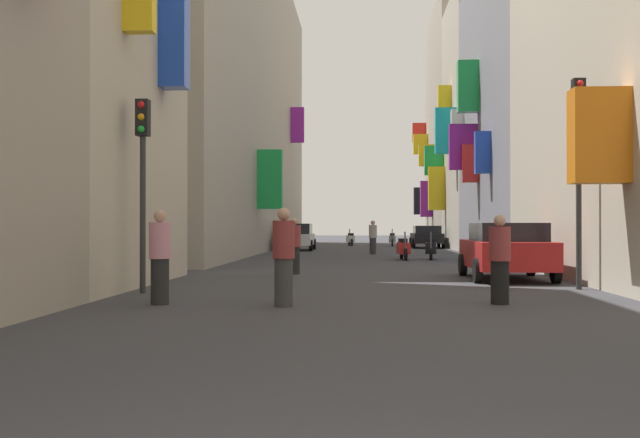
# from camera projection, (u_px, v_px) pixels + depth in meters

# --- Properties ---
(ground_plane) EXTENTS (140.00, 140.00, 0.00)m
(ground_plane) POSITION_uv_depth(u_px,v_px,m) (364.00, 258.00, 32.71)
(ground_plane) COLOR #38383D
(building_left_mid_c) EXTENTS (7.16, 39.04, 17.42)m
(building_left_mid_c) POSITION_uv_depth(u_px,v_px,m) (222.00, 95.00, 43.67)
(building_left_mid_c) COLOR #9E9384
(building_left_mid_c) RESTS_ON ground
(building_right_mid_a) EXTENTS (7.23, 14.11, 13.01)m
(building_right_mid_a) POSITION_uv_depth(u_px,v_px,m) (549.00, 107.00, 33.56)
(building_right_mid_a) COLOR gray
(building_right_mid_a) RESTS_ON ground
(building_right_mid_b) EXTENTS (7.19, 8.64, 14.58)m
(building_right_mid_b) POSITION_uv_depth(u_px,v_px,m) (501.00, 124.00, 44.92)
(building_right_mid_b) COLOR #B2A899
(building_right_mid_b) RESTS_ON ground
(building_right_mid_c) EXTENTS (7.17, 13.07, 16.93)m
(building_right_mid_c) POSITION_uv_depth(u_px,v_px,m) (474.00, 127.00, 55.77)
(building_right_mid_c) COLOR #9E9384
(building_right_mid_c) RESTS_ON ground
(parked_car_black) EXTENTS (1.92, 4.18, 1.35)m
(parked_car_black) POSITION_uv_depth(u_px,v_px,m) (427.00, 236.00, 47.12)
(parked_car_black) COLOR black
(parked_car_black) RESTS_ON ground
(parked_car_white) EXTENTS (1.92, 4.30, 1.47)m
(parked_car_white) POSITION_uv_depth(u_px,v_px,m) (297.00, 236.00, 42.85)
(parked_car_white) COLOR white
(parked_car_white) RESTS_ON ground
(parked_car_red) EXTENTS (2.03, 4.21, 1.45)m
(parked_car_red) POSITION_uv_depth(u_px,v_px,m) (506.00, 249.00, 19.86)
(parked_car_red) COLOR #B21E1E
(parked_car_red) RESTS_ON ground
(scooter_white) EXTENTS (0.59, 1.80, 1.13)m
(scooter_white) POSITION_uv_depth(u_px,v_px,m) (350.00, 239.00, 51.72)
(scooter_white) COLOR silver
(scooter_white) RESTS_ON ground
(scooter_red) EXTENTS (0.51, 1.97, 1.13)m
(scooter_red) POSITION_uv_depth(u_px,v_px,m) (403.00, 248.00, 31.02)
(scooter_red) COLOR red
(scooter_red) RESTS_ON ground
(scooter_black) EXTENTS (0.55, 1.81, 1.13)m
(scooter_black) POSITION_uv_depth(u_px,v_px,m) (431.00, 248.00, 31.27)
(scooter_black) COLOR black
(scooter_black) RESTS_ON ground
(scooter_silver) EXTENTS (0.49, 1.90, 1.13)m
(scooter_silver) POSITION_uv_depth(u_px,v_px,m) (392.00, 239.00, 51.14)
(scooter_silver) COLOR #ADADB2
(scooter_silver) RESTS_ON ground
(pedestrian_crossing) EXTENTS (0.53, 0.53, 1.70)m
(pedestrian_crossing) POSITION_uv_depth(u_px,v_px,m) (284.00, 257.00, 13.28)
(pedestrian_crossing) COLOR #383838
(pedestrian_crossing) RESTS_ON ground
(pedestrian_near_left) EXTENTS (0.49, 0.49, 1.60)m
(pedestrian_near_left) POSITION_uv_depth(u_px,v_px,m) (294.00, 246.00, 22.01)
(pedestrian_near_left) COLOR black
(pedestrian_near_left) RESTS_ON ground
(pedestrian_near_right) EXTENTS (0.44, 0.44, 1.61)m
(pedestrian_near_right) POSITION_uv_depth(u_px,v_px,m) (373.00, 237.00, 36.85)
(pedestrian_near_right) COLOR #323232
(pedestrian_near_right) RESTS_ON ground
(pedestrian_mid_street) EXTENTS (0.54, 0.54, 1.66)m
(pedestrian_mid_street) POSITION_uv_depth(u_px,v_px,m) (160.00, 257.00, 13.61)
(pedestrian_mid_street) COLOR #252525
(pedestrian_mid_street) RESTS_ON ground
(pedestrian_far_away) EXTENTS (0.53, 0.53, 1.58)m
(pedestrian_far_away) POSITION_uv_depth(u_px,v_px,m) (500.00, 260.00, 13.64)
(pedestrian_far_away) COLOR black
(pedestrian_far_away) RESTS_ON ground
(traffic_light_near_corner) EXTENTS (0.26, 0.34, 3.97)m
(traffic_light_near_corner) POSITION_uv_depth(u_px,v_px,m) (143.00, 160.00, 15.86)
(traffic_light_near_corner) COLOR #2D2D2D
(traffic_light_near_corner) RESTS_ON ground
(traffic_light_far_corner) EXTENTS (0.26, 0.34, 4.58)m
(traffic_light_far_corner) POSITION_uv_depth(u_px,v_px,m) (579.00, 147.00, 16.81)
(traffic_light_far_corner) COLOR #2D2D2D
(traffic_light_far_corner) RESTS_ON ground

